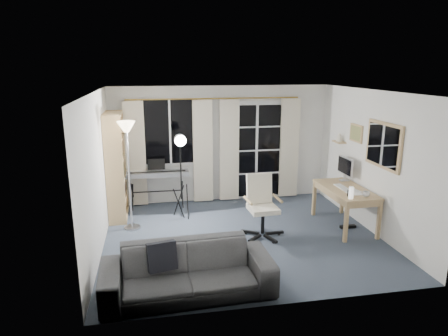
# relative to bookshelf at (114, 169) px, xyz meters

# --- Properties ---
(floor) EXTENTS (4.50, 4.00, 0.02)m
(floor) POSITION_rel_bookshelf_xyz_m (2.12, -1.32, -0.95)
(floor) COLOR #35404D
(floor) RESTS_ON ground
(window) EXTENTS (1.20, 0.08, 1.40)m
(window) POSITION_rel_bookshelf_xyz_m (1.07, 0.65, 0.56)
(window) COLOR white
(window) RESTS_ON floor
(french_door) EXTENTS (1.32, 0.09, 2.11)m
(french_door) POSITION_rel_bookshelf_xyz_m (2.87, 0.65, 0.09)
(french_door) COLOR white
(french_door) RESTS_ON floor
(curtains) EXTENTS (3.60, 0.07, 2.13)m
(curtains) POSITION_rel_bookshelf_xyz_m (1.99, 0.56, 0.16)
(curtains) COLOR gold
(curtains) RESTS_ON floor
(bookshelf) EXTENTS (0.33, 0.92, 1.97)m
(bookshelf) POSITION_rel_bookshelf_xyz_m (0.00, 0.00, 0.00)
(bookshelf) COLOR tan
(bookshelf) RESTS_ON floor
(torchiere_lamp) EXTENTS (0.39, 0.39, 1.89)m
(torchiere_lamp) POSITION_rel_bookshelf_xyz_m (0.30, -0.62, 0.59)
(torchiere_lamp) COLOR #B2B2B7
(torchiere_lamp) RESTS_ON floor
(keyboard_piano) EXTENTS (1.27, 0.62, 0.92)m
(keyboard_piano) POSITION_rel_bookshelf_xyz_m (0.77, 0.38, -0.24)
(keyboard_piano) COLOR black
(keyboard_piano) RESTS_ON floor
(studio_light) EXTENTS (0.29, 0.33, 1.64)m
(studio_light) POSITION_rel_bookshelf_xyz_m (1.21, -0.30, 0.38)
(studio_light) COLOR black
(studio_light) RESTS_ON floor
(office_chair) EXTENTS (0.70, 0.73, 1.05)m
(office_chair) POSITION_rel_bookshelf_xyz_m (2.46, -1.26, -0.32)
(office_chair) COLOR black
(office_chair) RESTS_ON floor
(desk) EXTENTS (0.68, 1.33, 0.71)m
(desk) POSITION_rel_bookshelf_xyz_m (4.00, -1.20, -0.32)
(desk) COLOR tan
(desk) RESTS_ON floor
(monitor) EXTENTS (0.17, 0.51, 0.44)m
(monitor) POSITION_rel_bookshelf_xyz_m (4.20, -0.75, 0.04)
(monitor) COLOR silver
(monitor) RESTS_ON desk
(desk_clutter) EXTENTS (0.41, 0.81, 0.90)m
(desk_clutter) POSITION_rel_bookshelf_xyz_m (3.95, -1.42, -0.38)
(desk_clutter) COLOR white
(desk_clutter) RESTS_ON desk
(mug) EXTENTS (0.12, 0.09, 0.12)m
(mug) POSITION_rel_bookshelf_xyz_m (4.10, -1.70, -0.17)
(mug) COLOR silver
(mug) RESTS_ON desk
(wall_mirror) EXTENTS (0.04, 0.94, 0.74)m
(wall_mirror) POSITION_rel_bookshelf_xyz_m (4.35, -1.67, 0.61)
(wall_mirror) COLOR tan
(wall_mirror) RESTS_ON floor
(framed_print) EXTENTS (0.03, 0.42, 0.32)m
(framed_print) POSITION_rel_bookshelf_xyz_m (4.35, -0.77, 0.66)
(framed_print) COLOR tan
(framed_print) RESTS_ON floor
(wall_shelf) EXTENTS (0.16, 0.30, 0.18)m
(wall_shelf) POSITION_rel_bookshelf_xyz_m (4.28, -0.27, 0.47)
(wall_shelf) COLOR tan
(wall_shelf) RESTS_ON floor
(sofa) EXTENTS (2.14, 0.70, 0.83)m
(sofa) POSITION_rel_bookshelf_xyz_m (1.07, -2.87, -0.52)
(sofa) COLOR #28292A
(sofa) RESTS_ON floor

